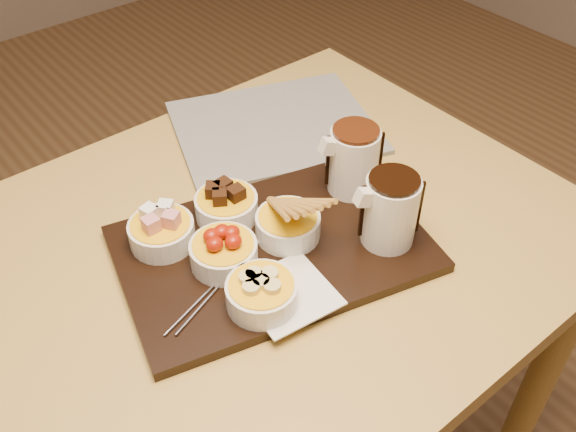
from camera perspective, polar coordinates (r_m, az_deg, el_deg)
dining_table at (r=1.05m, az=-6.50°, el=-8.09°), size 1.20×0.80×0.75m
serving_board at (r=0.99m, az=-1.36°, el=-2.94°), size 0.52×0.41×0.02m
napkin at (r=0.91m, az=0.01°, el=-6.91°), size 0.13×0.13×0.00m
bowl_marshmallows at (r=0.99m, az=-11.14°, el=-1.50°), size 0.10×0.10×0.04m
bowl_cake at (r=1.02m, az=-5.48°, el=0.79°), size 0.10×0.10×0.04m
bowl_strawberries at (r=0.94m, az=-5.72°, el=-3.36°), size 0.10×0.10×0.04m
bowl_biscotti at (r=0.98m, az=-0.01°, el=-0.89°), size 0.10×0.10×0.04m
bowl_bananas at (r=0.89m, az=-2.35°, el=-6.98°), size 0.10×0.10×0.04m
pitcher_dark_chocolate at (r=0.96m, az=9.07°, el=0.43°), size 0.10×0.10×0.11m
pitcher_milk_chocolate at (r=1.05m, az=5.85°, el=4.89°), size 0.10×0.10×0.11m
fondue_skewers at (r=0.94m, az=-5.70°, el=-5.19°), size 0.11×0.26×0.01m
newspaper at (r=1.25m, az=-1.22°, el=7.89°), size 0.45×0.40×0.01m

